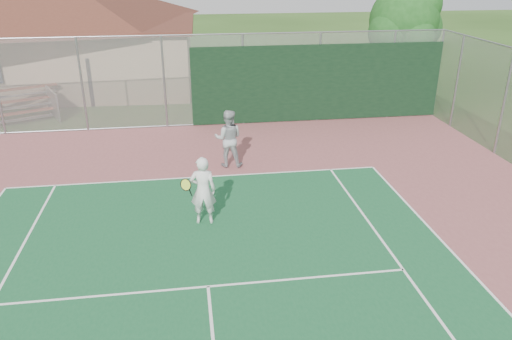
{
  "coord_description": "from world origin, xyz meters",
  "views": [
    {
      "loc": [
        -0.23,
        -1.93,
        6.07
      ],
      "look_at": [
        1.4,
        9.35,
        1.23
      ],
      "focal_mm": 35.0,
      "sensor_mm": 36.0,
      "label": 1
    }
  ],
  "objects": [
    {
      "name": "back_fence",
      "position": [
        2.11,
        16.98,
        1.67
      ],
      "size": [
        20.08,
        0.11,
        3.53
      ],
      "color": "gray",
      "rests_on": "ground"
    },
    {
      "name": "side_fence_right",
      "position": [
        10.0,
        12.5,
        1.75
      ],
      "size": [
        0.08,
        9.0,
        3.5
      ],
      "color": "gray",
      "rests_on": "ground"
    },
    {
      "name": "clubhouse",
      "position": [
        -5.98,
        24.53,
        2.93
      ],
      "size": [
        13.66,
        9.35,
        5.78
      ],
      "rotation": [
        0.0,
        0.0,
        -0.03
      ],
      "color": "tan",
      "rests_on": "ground"
    },
    {
      "name": "bleachers",
      "position": [
        -7.13,
        18.97,
        0.61
      ],
      "size": [
        3.79,
        2.98,
        1.15
      ],
      "rotation": [
        0.0,
        0.0,
        0.43
      ],
      "color": "#933D22",
      "rests_on": "ground"
    },
    {
      "name": "tree",
      "position": [
        9.89,
        20.38,
        3.4
      ],
      "size": [
        3.7,
        3.51,
        5.17
      ],
      "color": "#321E12",
      "rests_on": "ground"
    },
    {
      "name": "player_white_front",
      "position": [
        0.05,
        9.08,
        0.87
      ],
      "size": [
        0.92,
        0.7,
        1.74
      ],
      "rotation": [
        0.0,
        0.0,
        3.04
      ],
      "color": "silver",
      "rests_on": "ground"
    },
    {
      "name": "player_grey_back",
      "position": [
        1.01,
        12.68,
        0.91
      ],
      "size": [
        0.99,
        0.83,
        1.81
      ],
      "rotation": [
        0.0,
        0.0,
        2.97
      ],
      "color": "#A2A5A7",
      "rests_on": "ground"
    }
  ]
}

